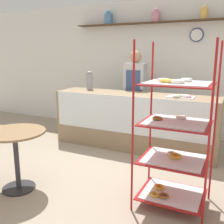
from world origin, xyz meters
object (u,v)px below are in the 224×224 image
Objects in this scene: pastry_rack at (174,138)px; person_worker at (135,91)px; coffee_carafe at (90,81)px; cafe_table at (15,146)px; donut_tray_counter at (182,96)px.

pastry_rack reaches higher than person_worker.
pastry_rack is 2.60m from coffee_carafe.
donut_tray_counter is (1.56, 1.95, 0.43)m from cafe_table.
cafe_table is at bearing -103.24° from person_worker.
pastry_rack reaches higher than cafe_table.
pastry_rack is 2.33m from person_worker.
coffee_carafe is (-0.20, 2.11, 0.58)m from cafe_table.
coffee_carafe reaches higher than cafe_table.
cafe_table is 2.12× the size of coffee_carafe.
cafe_table is (-0.58, -2.47, -0.38)m from person_worker.
cafe_table is at bearing -128.66° from donut_tray_counter.
cafe_table is 2.20m from coffee_carafe.
coffee_carafe is (-0.79, -0.36, 0.20)m from person_worker.
donut_tray_counter is (1.77, -0.16, -0.15)m from coffee_carafe.
coffee_carafe is 1.78m from donut_tray_counter.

